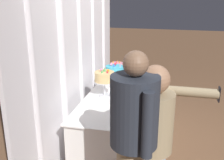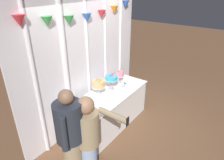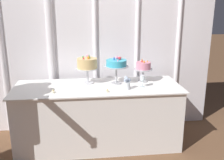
% 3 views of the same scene
% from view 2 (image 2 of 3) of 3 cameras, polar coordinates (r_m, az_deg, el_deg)
% --- Properties ---
extents(ground_plane, '(24.00, 24.00, 0.00)m').
position_cam_2_polar(ground_plane, '(4.44, 0.04, -13.20)').
color(ground_plane, brown).
extents(draped_curtain, '(3.30, 0.17, 2.66)m').
position_cam_2_polar(draped_curtain, '(4.06, -7.36, 5.50)').
color(draped_curtain, white).
rests_on(draped_curtain, ground_plane).
extents(cake_table, '(2.02, 0.74, 0.77)m').
position_cam_2_polar(cake_table, '(4.25, -1.07, -8.66)').
color(cake_table, white).
rests_on(cake_table, ground_plane).
extents(cake_display_leftmost, '(0.27, 0.27, 0.37)m').
position_cam_2_polar(cake_display_leftmost, '(3.92, -3.86, -1.16)').
color(cake_display_leftmost, silver).
rests_on(cake_display_leftmost, cake_table).
extents(cake_display_center, '(0.30, 0.30, 0.35)m').
position_cam_2_polar(cake_display_center, '(4.15, -0.19, 0.51)').
color(cake_display_center, '#B2B2B7').
rests_on(cake_display_center, cake_table).
extents(cake_display_rightmost, '(0.24, 0.24, 0.29)m').
position_cam_2_polar(cake_display_rightmost, '(4.45, 2.01, 1.61)').
color(cake_display_rightmost, '#B2B2B7').
rests_on(cake_display_rightmost, cake_table).
extents(wine_glass, '(0.06, 0.06, 0.15)m').
position_cam_2_polar(wine_glass, '(4.34, 4.02, -0.39)').
color(wine_glass, silver).
rests_on(wine_glass, cake_table).
extents(flower_vase, '(0.09, 0.08, 0.16)m').
position_cam_2_polar(flower_vase, '(4.17, 3.29, -2.05)').
color(flower_vase, silver).
rests_on(flower_vase, cake_table).
extents(tealight_far_left, '(0.04, 0.04, 0.04)m').
position_cam_2_polar(tealight_far_left, '(3.60, -3.61, -8.25)').
color(tealight_far_left, beige).
rests_on(tealight_far_left, cake_table).
extents(tealight_near_left, '(0.04, 0.04, 0.04)m').
position_cam_2_polar(tealight_near_left, '(3.99, 2.40, -4.46)').
color(tealight_near_left, beige).
rests_on(tealight_near_left, cake_table).
extents(guest_man_dark_suit, '(0.51, 0.51, 1.67)m').
position_cam_2_polar(guest_man_dark_suit, '(2.88, -11.61, -16.20)').
color(guest_man_dark_suit, '#9E8966').
rests_on(guest_man_dark_suit, ground_plane).
extents(guest_girl_blue_dress, '(0.48, 0.73, 1.52)m').
position_cam_2_polar(guest_girl_blue_dress, '(2.94, -6.78, -16.42)').
color(guest_girl_blue_dress, '#93ADD6').
rests_on(guest_girl_blue_dress, ground_plane).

